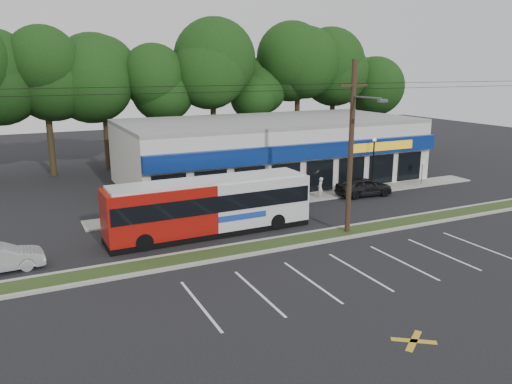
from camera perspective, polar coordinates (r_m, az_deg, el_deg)
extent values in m
plane|color=black|center=(27.83, 6.52, -6.13)|extent=(120.00, 120.00, 0.00)
cube|color=#253817|center=(28.61, 5.46, -5.41)|extent=(40.00, 1.60, 0.12)
cube|color=#9E9E93|center=(27.93, 6.36, -5.90)|extent=(40.00, 0.25, 0.14)
cube|color=#9E9E93|center=(29.30, 4.60, -4.90)|extent=(40.00, 0.25, 0.14)
cube|color=#9E9E93|center=(37.64, 5.71, -0.67)|extent=(32.00, 2.20, 0.10)
cube|color=#B9B5AB|center=(43.35, 1.54, 4.65)|extent=(25.00, 12.00, 5.00)
cube|color=navy|center=(37.83, 5.89, 4.59)|extent=(25.00, 0.50, 1.20)
cube|color=black|center=(38.37, 5.67, 1.68)|extent=(24.00, 0.12, 2.40)
cube|color=yellow|center=(41.68, 14.36, 5.09)|extent=(6.00, 0.06, 0.70)
cube|color=gray|center=(43.00, 1.56, 8.13)|extent=(25.00, 12.00, 0.30)
cylinder|color=black|center=(29.03, 10.78, 4.76)|extent=(0.30, 0.30, 10.00)
cube|color=black|center=(28.69, 11.11, 11.87)|extent=(1.80, 0.12, 0.12)
cylinder|color=#59595E|center=(27.77, 12.55, 10.50)|extent=(0.10, 2.40, 0.10)
cube|color=#59595E|center=(26.76, 14.27, 10.07)|extent=(0.50, 0.25, 0.15)
cylinder|color=black|center=(27.01, 5.89, 12.15)|extent=(50.00, 0.02, 0.02)
cylinder|color=black|center=(27.02, 5.87, 11.52)|extent=(50.00, 0.02, 0.02)
cylinder|color=black|center=(40.46, 13.22, 2.89)|extent=(0.12, 0.12, 4.00)
sphere|color=silver|center=(40.12, 13.38, 5.83)|extent=(0.30, 0.30, 0.30)
cylinder|color=#59595E|center=(43.76, 18.44, 2.15)|extent=(0.06, 0.06, 2.20)
cube|color=white|center=(43.56, 18.57, 3.30)|extent=(0.45, 0.04, 0.45)
cylinder|color=black|center=(48.59, -21.89, 5.09)|extent=(0.56, 0.56, 5.72)
sphere|color=black|center=(48.14, -22.50, 11.67)|extent=(6.76, 6.76, 6.76)
cylinder|color=black|center=(49.16, -16.07, 5.64)|extent=(0.56, 0.56, 5.72)
sphere|color=black|center=(48.72, -16.52, 12.16)|extent=(6.76, 6.76, 6.76)
cylinder|color=black|center=(50.23, -10.42, 6.12)|extent=(0.56, 0.56, 5.72)
sphere|color=black|center=(49.79, -10.71, 12.51)|extent=(6.76, 6.76, 6.76)
cylinder|color=black|center=(51.75, -5.05, 6.53)|extent=(0.56, 0.56, 5.72)
sphere|color=black|center=(51.33, -5.19, 12.72)|extent=(6.76, 6.76, 6.76)
cylinder|color=black|center=(53.71, -0.03, 6.85)|extent=(0.56, 0.56, 5.72)
sphere|color=black|center=(53.30, -0.03, 12.82)|extent=(6.76, 6.76, 6.76)
cylinder|color=black|center=(56.04, 4.62, 7.10)|extent=(0.56, 0.56, 5.72)
sphere|color=black|center=(55.65, 4.74, 12.83)|extent=(6.76, 6.76, 6.76)
cylinder|color=black|center=(58.70, 8.88, 7.30)|extent=(0.56, 0.56, 5.72)
sphere|color=black|center=(58.33, 9.09, 12.75)|extent=(6.76, 6.76, 6.76)
cylinder|color=black|center=(61.66, 12.75, 7.43)|extent=(0.56, 0.56, 5.72)
sphere|color=black|center=(61.31, 13.03, 12.63)|extent=(6.76, 6.76, 6.76)
cube|color=#97110B|center=(28.40, -11.00, -2.18)|extent=(6.13, 2.66, 2.79)
cube|color=silver|center=(30.52, 0.01, -0.79)|extent=(6.13, 2.66, 2.79)
cube|color=black|center=(29.77, -5.23, -4.34)|extent=(12.20, 2.73, 0.35)
cube|color=black|center=(29.24, -5.31, -0.84)|extent=(11.96, 2.84, 0.96)
cube|color=black|center=(31.94, 4.93, 0.16)|extent=(0.10, 2.15, 1.42)
cube|color=#193899|center=(28.93, -1.53, -2.83)|extent=(3.04, 0.09, 0.35)
cube|color=silver|center=(28.97, -5.36, 1.28)|extent=(11.59, 2.52, 0.18)
cylinder|color=black|center=(27.43, -12.66, -5.62)|extent=(0.98, 0.30, 0.97)
cylinder|color=black|center=(29.55, -13.78, -4.25)|extent=(0.98, 0.30, 0.97)
cylinder|color=black|center=(30.29, 2.43, -3.40)|extent=(0.98, 0.30, 0.97)
cylinder|color=black|center=(32.22, 0.44, -2.32)|extent=(0.98, 0.30, 0.97)
imported|color=black|center=(38.92, 12.21, 0.62)|extent=(4.51, 2.13, 1.49)
imported|color=beige|center=(37.53, 7.35, 0.44)|extent=(0.70, 0.69, 1.63)
imported|color=beige|center=(35.06, 4.36, -0.43)|extent=(0.89, 0.74, 1.65)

